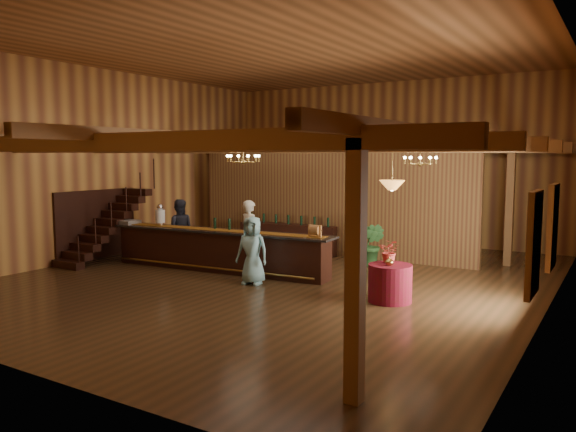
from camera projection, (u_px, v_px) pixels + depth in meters
The scene contains 30 objects.
floor at pixel (281, 277), 13.84m from camera, with size 14.00×14.00×0.00m, color #462D19.
ceiling at pixel (280, 49), 13.25m from camera, with size 14.00×14.00×0.00m, color #AC6C3C.
wall_back at pixel (387, 163), 19.49m from camera, with size 12.00×0.10×5.50m, color #C3893D.
wall_front at pixel (7, 174), 7.60m from camera, with size 12.00×0.10×5.50m, color #C3893D.
wall_left at pixel (110, 164), 16.65m from camera, with size 0.10×14.00×5.50m, color #C3893D.
wall_right at pixel (553, 169), 10.45m from camera, with size 0.10×14.00×5.50m, color #C3893D.
beam_grid at pixel (291, 146), 13.93m from camera, with size 11.90×13.90×0.39m.
support_posts at pixel (269, 215), 13.25m from camera, with size 9.20×10.20×3.20m.
partition_wall at pixel (328, 204), 16.91m from camera, with size 9.00×0.18×3.10m, color brown.
window_right_front at pixel (535, 244), 9.24m from camera, with size 0.12×1.05×1.75m, color white.
window_right_back at pixel (553, 227), 11.45m from camera, with size 0.12×1.05×1.75m, color white.
staircase at pixel (105, 226), 15.93m from camera, with size 1.00×2.80×2.00m.
backroom_boxes at pixel (361, 230), 18.61m from camera, with size 4.10×0.60×1.10m.
tasting_bar at pixel (219, 250), 14.60m from camera, with size 6.46×1.28×1.08m.
beverage_dispenser at pixel (160, 215), 15.45m from camera, with size 0.26×0.26×0.60m.
glass_rack_tray at pixel (129, 222), 15.87m from camera, with size 0.50×0.50×0.10m, color gray.
raffle_drum at pixel (315, 230), 13.23m from camera, with size 0.34×0.24×0.30m.
bar_bottle_0 at pixel (215, 223), 14.73m from camera, with size 0.07×0.07×0.30m, color black.
bar_bottle_1 at pixel (229, 224), 14.52m from camera, with size 0.07×0.07×0.30m, color black.
backbar_shelf at pixel (288, 238), 17.37m from camera, with size 3.15×0.49×0.89m, color black.
round_table at pixel (390, 283), 11.51m from camera, with size 0.90×0.90×0.78m, color maroon.
chandelier_left at pixel (243, 158), 13.77m from camera, with size 0.80×0.80×0.43m.
chandelier_right at pixel (420, 160), 13.32m from camera, with size 0.80×0.80×0.47m.
pendant_lamp at pixel (392, 185), 11.30m from camera, with size 0.52×0.52×0.90m.
bartender at pixel (250, 234), 14.97m from camera, with size 0.66×0.43×1.82m, color silver.
staff_second at pixel (179, 229), 16.19m from camera, with size 0.85×0.66×1.74m, color #262937.
guest at pixel (252, 250), 13.06m from camera, with size 0.78×0.51×1.59m, color #80BEC8.
floor_plant at pixel (372, 245), 15.24m from camera, with size 0.64×0.52×1.17m, color #265324.
table_flowers at pixel (390, 251), 11.61m from camera, with size 0.45×0.39×0.50m, color #BA352D.
table_vase at pixel (389, 258), 11.36m from camera, with size 0.14×0.14×0.29m, color #A98940.
Camera 1 is at (7.23, -11.52, 3.00)m, focal length 35.00 mm.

